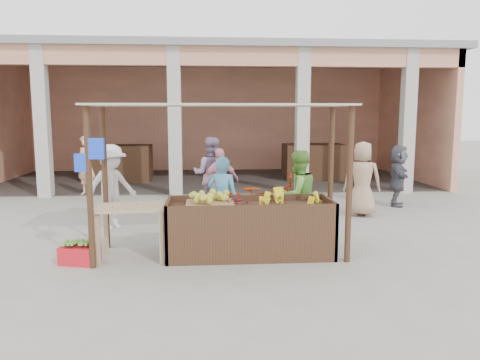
{
  "coord_description": "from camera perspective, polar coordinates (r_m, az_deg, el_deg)",
  "views": [
    {
      "loc": [
        -0.19,
        -7.2,
        2.24
      ],
      "look_at": [
        0.44,
        1.2,
        1.04
      ],
      "focal_mm": 35.0,
      "sensor_mm": 36.0,
      "label": 1
    }
  ],
  "objects": [
    {
      "name": "plantain_bundle",
      "position": [
        7.48,
        -19.02,
        -7.29
      ],
      "size": [
        0.39,
        0.27,
        0.08
      ],
      "primitive_type": null,
      "color": "#558F34",
      "rests_on": "red_crate"
    },
    {
      "name": "shopper_c",
      "position": [
        10.56,
        14.7,
        0.6
      ],
      "size": [
        1.0,
        0.79,
        1.82
      ],
      "primitive_type": "imported",
      "rotation": [
        0.0,
        0.0,
        2.87
      ],
      "color": "#A27E63",
      "rests_on": "ground"
    },
    {
      "name": "shopper_f",
      "position": [
        10.86,
        -3.62,
        1.18
      ],
      "size": [
        0.98,
        0.65,
        1.87
      ],
      "primitive_type": "imported",
      "rotation": [
        0.0,
        0.0,
        2.99
      ],
      "color": "gray",
      "rests_on": "ground"
    },
    {
      "name": "melon_tray",
      "position": [
        7.35,
        -3.69,
        -2.48
      ],
      "size": [
        0.75,
        0.65,
        0.2
      ],
      "color": "#966E4D",
      "rests_on": "fruit_stall"
    },
    {
      "name": "vendor_green",
      "position": [
        8.31,
        7.04,
        -1.62
      ],
      "size": [
        0.94,
        0.78,
        1.69
      ],
      "primitive_type": "imported",
      "rotation": [
        0.0,
        0.0,
        3.59
      ],
      "color": "#6DB242",
      "rests_on": "ground"
    },
    {
      "name": "fruit_stall",
      "position": [
        7.46,
        1.18,
        -6.18
      ],
      "size": [
        2.6,
        0.95,
        0.8
      ],
      "primitive_type": "cube",
      "color": "#452C1B",
      "rests_on": "ground"
    },
    {
      "name": "motorcycle",
      "position": [
        9.48,
        2.96,
        -2.23
      ],
      "size": [
        1.09,
        2.17,
        1.08
      ],
      "primitive_type": "imported",
      "rotation": [
        0.0,
        0.0,
        1.38
      ],
      "color": "#9B2403",
      "rests_on": "ground"
    },
    {
      "name": "red_crate",
      "position": [
        7.53,
        -18.95,
        -8.58
      ],
      "size": [
        0.6,
        0.5,
        0.27
      ],
      "primitive_type": "cube",
      "rotation": [
        0.0,
        0.0,
        -0.26
      ],
      "color": "red",
      "rests_on": "ground"
    },
    {
      "name": "shopper_a",
      "position": [
        9.43,
        -15.41,
        -0.4
      ],
      "size": [
        1.25,
        1.17,
        1.78
      ],
      "primitive_type": "imported",
      "rotation": [
        0.0,
        0.0,
        0.69
      ],
      "color": "silver",
      "rests_on": "ground"
    },
    {
      "name": "vendor_blue",
      "position": [
        8.15,
        -2.13,
        -2.03
      ],
      "size": [
        0.72,
        0.63,
        1.61
      ],
      "primitive_type": "imported",
      "rotation": [
        0.0,
        0.0,
        2.78
      ],
      "color": "#509AC5",
      "rests_on": "ground"
    },
    {
      "name": "market_building",
      "position": [
        16.13,
        -3.46,
        9.73
      ],
      "size": [
        14.4,
        6.4,
        4.2
      ],
      "color": "#EB9E7B",
      "rests_on": "ground"
    },
    {
      "name": "ground",
      "position": [
        7.54,
        -2.66,
        -9.19
      ],
      "size": [
        60.0,
        60.0,
        0.0
      ],
      "primitive_type": "plane",
      "color": "gray",
      "rests_on": "ground"
    },
    {
      "name": "side_table",
      "position": [
        7.4,
        -13.01,
        -4.17
      ],
      "size": [
        1.08,
        0.76,
        0.83
      ],
      "rotation": [
        0.0,
        0.0,
        0.08
      ],
      "color": "tan",
      "rests_on": "ground"
    },
    {
      "name": "stall_awning",
      "position": [
        7.26,
        -2.89,
        6.02
      ],
      "size": [
        4.09,
        1.35,
        2.39
      ],
      "color": "#452C1B",
      "rests_on": "ground"
    },
    {
      "name": "shopper_e",
      "position": [
        13.47,
        -18.22,
        1.82
      ],
      "size": [
        0.79,
        0.72,
        1.72
      ],
      "primitive_type": "imported",
      "rotation": [
        0.0,
        0.0,
        -0.48
      ],
      "color": "#F9B489",
      "rests_on": "ground"
    },
    {
      "name": "papaya_pile",
      "position": [
        7.35,
        -13.07,
        -2.27
      ],
      "size": [
        0.77,
        0.44,
        0.22
      ],
      "primitive_type": null,
      "color": "#4F8B2D",
      "rests_on": "side_table"
    },
    {
      "name": "produce_sacks",
      "position": [
        13.09,
        7.58,
        -0.49
      ],
      "size": [
        0.79,
        0.74,
        0.6
      ],
      "color": "maroon",
      "rests_on": "ground"
    },
    {
      "name": "shopper_b",
      "position": [
        10.45,
        -2.4,
        0.13
      ],
      "size": [
        1.04,
        0.79,
        1.58
      ],
      "primitive_type": "imported",
      "rotation": [
        0.0,
        0.0,
        3.51
      ],
      "color": "pink",
      "rests_on": "ground"
    },
    {
      "name": "berry_heap",
      "position": [
        7.36,
        -0.44,
        -2.58
      ],
      "size": [
        0.47,
        0.38,
        0.15
      ],
      "primitive_type": "ellipsoid",
      "color": "maroon",
      "rests_on": "fruit_stall"
    },
    {
      "name": "banana_heap",
      "position": [
        7.4,
        6.16,
        -2.33
      ],
      "size": [
        1.17,
        0.64,
        0.21
      ],
      "primitive_type": null,
      "color": "yellow",
      "rests_on": "fruit_stall"
    },
    {
      "name": "shopper_d",
      "position": [
        11.97,
        18.71,
        0.7
      ],
      "size": [
        1.11,
        1.57,
        1.57
      ],
      "primitive_type": "imported",
      "rotation": [
        0.0,
        0.0,
        1.17
      ],
      "color": "#474651",
      "rests_on": "ground"
    }
  ]
}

